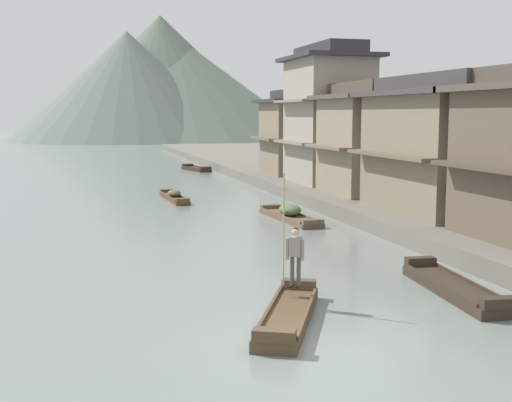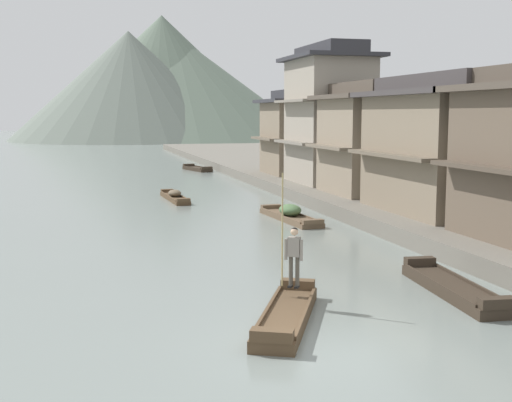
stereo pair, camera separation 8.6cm
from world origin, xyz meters
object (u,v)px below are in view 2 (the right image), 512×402
boatman_person (293,250)px  house_waterfront_narrow (329,115)px  boat_moored_nearest (453,288)px  house_waterfront_tall (369,139)px  house_waterfront_far (302,133)px  boat_moored_far (197,169)px  boat_moored_second (175,197)px  boat_foreground_poled (287,316)px  house_waterfront_second (438,145)px  boat_moored_third (290,215)px

boatman_person → house_waterfront_narrow: size_ratio=0.35×
boat_moored_nearest → house_waterfront_tall: 19.16m
house_waterfront_tall → house_waterfront_far: size_ratio=1.01×
boatman_person → boat_moored_far: size_ratio=0.70×
boat_moored_second → boat_moored_far: 20.99m
boat_foreground_poled → house_waterfront_tall: (10.80, 19.32, 3.52)m
boat_moored_nearest → house_waterfront_second: size_ratio=0.63×
boat_moored_nearest → boat_moored_second: 23.54m
boat_moored_third → boat_moored_far: (0.57, 29.40, -0.09)m
boat_moored_nearest → house_waterfront_far: house_waterfront_far is taller
boatman_person → boat_moored_far: (4.97, 43.50, -1.38)m
boat_moored_second → boat_moored_third: bearing=-64.3°
boat_moored_far → house_waterfront_narrow: size_ratio=0.50×
boat_moored_nearest → boat_moored_second: (-4.72, 23.06, 0.02)m
boat_moored_far → boat_moored_second: bearing=-103.5°
boat_foreground_poled → boatman_person: boatman_person is taller
house_waterfront_far → house_waterfront_narrow: bearing=-93.7°
house_waterfront_narrow → boat_moored_third: bearing=-119.7°
boat_foreground_poled → boat_moored_second: size_ratio=0.89×
boat_moored_far → boatman_person: bearing=-96.5°
boat_moored_third → house_waterfront_second: bearing=-31.0°
house_waterfront_narrow → house_waterfront_far: bearing=86.3°
boat_moored_third → house_waterfront_tall: size_ratio=0.91×
boat_moored_far → house_waterfront_narrow: (5.21, -19.25, 4.83)m
boat_foreground_poled → boat_moored_third: 16.14m
house_waterfront_tall → house_waterfront_far: 12.85m
boat_moored_nearest → boatman_person: bearing=-179.7°
boat_moored_second → house_waterfront_second: size_ratio=0.64×
boat_foreground_poled → boat_moored_third: boat_moored_third is taller
boat_moored_far → boat_moored_nearest: bearing=-90.2°
boat_foreground_poled → boat_moored_second: bearing=88.5°
house_waterfront_tall → boat_moored_nearest: bearing=-106.8°
boat_moored_third → house_waterfront_far: (6.22, 16.81, 3.44)m
boat_moored_nearest → house_waterfront_tall: (5.43, 18.03, 3.52)m
boat_moored_far → house_waterfront_tall: house_waterfront_tall is taller
boat_moored_third → house_waterfront_second: (5.81, -3.49, 3.43)m
house_waterfront_tall → house_waterfront_narrow: bearing=90.4°
boat_moored_third → house_waterfront_far: house_waterfront_far is taller
boat_foreground_poled → boat_moored_far: 45.10m
boat_foreground_poled → boat_moored_nearest: (5.37, 1.28, 0.01)m
boat_foreground_poled → house_waterfront_narrow: (10.76, 25.50, 4.82)m
house_waterfront_tall → boat_moored_far: bearing=101.7°
boat_moored_nearest → boat_moored_second: bearing=101.6°
boat_moored_second → house_waterfront_far: (10.55, 7.82, 3.50)m
house_waterfront_narrow → house_waterfront_far: size_ratio=1.41×
boat_moored_second → house_waterfront_far: house_waterfront_far is taller
boat_moored_far → house_waterfront_narrow: bearing=-74.8°
boatman_person → house_waterfront_far: size_ratio=0.49×
house_waterfront_second → boat_moored_second: bearing=129.1°
boat_moored_second → house_waterfront_tall: 11.86m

